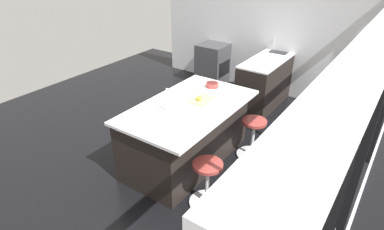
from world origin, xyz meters
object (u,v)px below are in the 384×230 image
(kitchen_island, at_px, (186,132))
(water_bottle, at_px, (167,102))
(oven_range, at_px, (213,64))
(cutting_board, at_px, (202,100))
(apple_yellow, at_px, (199,98))
(fruit_bowl, at_px, (212,85))
(stool_middle, at_px, (207,185))
(stool_by_window, at_px, (253,139))

(kitchen_island, height_order, water_bottle, water_bottle)
(oven_range, distance_m, cutting_board, 2.91)
(water_bottle, bearing_deg, kitchen_island, 161.90)
(oven_range, distance_m, apple_yellow, 2.96)
(fruit_bowl, bearing_deg, kitchen_island, 1.92)
(oven_range, xyz_separation_m, apple_yellow, (2.58, 1.36, 0.52))
(oven_range, xyz_separation_m, kitchen_island, (2.75, 1.25, 0.01))
(stool_middle, relative_size, apple_yellow, 8.12)
(cutting_board, distance_m, water_bottle, 0.57)
(kitchen_island, distance_m, fruit_bowl, 0.86)
(fruit_bowl, bearing_deg, stool_middle, 30.26)
(kitchen_island, relative_size, apple_yellow, 26.39)
(apple_yellow, bearing_deg, stool_by_window, 125.04)
(oven_range, relative_size, stool_by_window, 1.47)
(stool_by_window, distance_m, apple_yellow, 1.05)
(oven_range, height_order, stool_by_window, oven_range)
(stool_middle, xyz_separation_m, cutting_board, (-0.85, -0.64, 0.63))
(cutting_board, relative_size, apple_yellow, 4.80)
(stool_by_window, bearing_deg, oven_range, -136.57)
(kitchen_island, height_order, fruit_bowl, fruit_bowl)
(oven_range, bearing_deg, apple_yellow, 27.70)
(oven_range, height_order, cutting_board, cutting_board)
(cutting_board, xyz_separation_m, water_bottle, (0.52, -0.21, 0.11))
(fruit_bowl, bearing_deg, oven_range, -148.83)
(oven_range, bearing_deg, stool_by_window, 43.43)
(cutting_board, height_order, fruit_bowl, fruit_bowl)
(water_bottle, distance_m, fruit_bowl, 1.01)
(stool_by_window, xyz_separation_m, cutting_board, (0.39, -0.64, 0.63))
(kitchen_island, relative_size, stool_middle, 3.25)
(apple_yellow, height_order, water_bottle, water_bottle)
(stool_middle, bearing_deg, fruit_bowl, -149.74)
(oven_range, bearing_deg, cutting_board, 28.51)
(kitchen_island, height_order, cutting_board, cutting_board)
(kitchen_island, distance_m, cutting_board, 0.52)
(stool_middle, distance_m, cutting_board, 1.24)
(oven_range, relative_size, stool_middle, 1.47)
(kitchen_island, xyz_separation_m, apple_yellow, (-0.16, 0.10, 0.51))
(stool_by_window, bearing_deg, cutting_board, -58.45)
(stool_by_window, xyz_separation_m, apple_yellow, (0.46, -0.65, 0.68))
(stool_middle, relative_size, fruit_bowl, 3.11)
(kitchen_island, bearing_deg, apple_yellow, 148.34)
(apple_yellow, bearing_deg, oven_range, -152.30)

